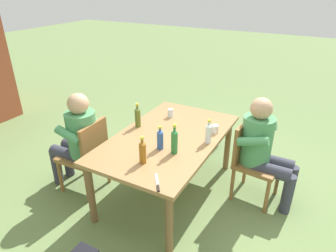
# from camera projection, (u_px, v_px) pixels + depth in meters

# --- Properties ---
(ground_plane) EXTENTS (24.00, 24.00, 0.00)m
(ground_plane) POSITION_uv_depth(u_px,v_px,m) (168.00, 191.00, 3.48)
(ground_plane) COLOR #6B844C
(dining_table) EXTENTS (1.71, 1.02, 0.72)m
(dining_table) POSITION_uv_depth(u_px,v_px,m) (168.00, 143.00, 3.19)
(dining_table) COLOR #A37547
(dining_table) RESTS_ON ground_plane
(chair_near_right) EXTENTS (0.48, 0.48, 0.87)m
(chair_near_right) POSITION_uv_depth(u_px,v_px,m) (251.00, 157.00, 3.22)
(chair_near_right) COLOR olive
(chair_near_right) RESTS_ON ground_plane
(chair_far_left) EXTENTS (0.46, 0.46, 0.87)m
(chair_far_left) POSITION_uv_depth(u_px,v_px,m) (87.00, 153.00, 3.31)
(chair_far_left) COLOR olive
(chair_far_left) RESTS_ON ground_plane
(person_in_white_shirt) EXTENTS (0.47, 0.62, 1.18)m
(person_in_white_shirt) POSITION_uv_depth(u_px,v_px,m) (264.00, 147.00, 3.10)
(person_in_white_shirt) COLOR #4C935B
(person_in_white_shirt) RESTS_ON ground_plane
(person_in_plaid_shirt) EXTENTS (0.47, 0.62, 1.18)m
(person_in_plaid_shirt) POSITION_uv_depth(u_px,v_px,m) (78.00, 137.00, 3.28)
(person_in_plaid_shirt) COLOR #4C935B
(person_in_plaid_shirt) RESTS_ON ground_plane
(bottle_clear) EXTENTS (0.06, 0.06, 0.25)m
(bottle_clear) POSITION_uv_depth(u_px,v_px,m) (208.00, 133.00, 2.99)
(bottle_clear) COLOR white
(bottle_clear) RESTS_ON dining_table
(bottle_green) EXTENTS (0.06, 0.06, 0.30)m
(bottle_green) POSITION_uv_depth(u_px,v_px,m) (174.00, 141.00, 2.80)
(bottle_green) COLOR #287A38
(bottle_green) RESTS_ON dining_table
(bottle_amber) EXTENTS (0.06, 0.06, 0.26)m
(bottle_amber) POSITION_uv_depth(u_px,v_px,m) (143.00, 152.00, 2.66)
(bottle_amber) COLOR #996019
(bottle_amber) RESTS_ON dining_table
(bottle_olive) EXTENTS (0.06, 0.06, 0.28)m
(bottle_olive) POSITION_uv_depth(u_px,v_px,m) (138.00, 117.00, 3.32)
(bottle_olive) COLOR #566623
(bottle_olive) RESTS_ON dining_table
(bottle_blue) EXTENTS (0.06, 0.06, 0.24)m
(bottle_blue) POSITION_uv_depth(u_px,v_px,m) (160.00, 139.00, 2.88)
(bottle_blue) COLOR #2D56A3
(bottle_blue) RESTS_ON dining_table
(cup_white) EXTENTS (0.07, 0.07, 0.09)m
(cup_white) POSITION_uv_depth(u_px,v_px,m) (215.00, 129.00, 3.21)
(cup_white) COLOR white
(cup_white) RESTS_ON dining_table
(cup_glass) EXTENTS (0.07, 0.07, 0.10)m
(cup_glass) POSITION_uv_depth(u_px,v_px,m) (170.00, 113.00, 3.57)
(cup_glass) COLOR silver
(cup_glass) RESTS_ON dining_table
(table_knife) EXTENTS (0.21, 0.16, 0.01)m
(table_knife) POSITION_uv_depth(u_px,v_px,m) (158.00, 184.00, 2.42)
(table_knife) COLOR silver
(table_knife) RESTS_ON dining_table
(backpack_by_near_side) EXTENTS (0.30, 0.22, 0.46)m
(backpack_by_near_side) POSITION_uv_depth(u_px,v_px,m) (210.00, 132.00, 4.33)
(backpack_by_near_side) COLOR #2D4784
(backpack_by_near_side) RESTS_ON ground_plane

